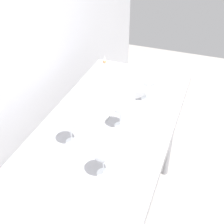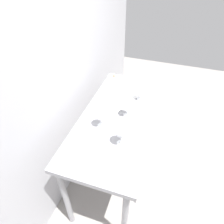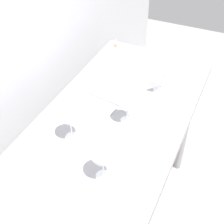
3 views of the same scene
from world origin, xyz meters
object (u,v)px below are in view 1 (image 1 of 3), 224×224
at_px(open_notebook, 95,108).
at_px(tasting_sheet_upper, 133,85).
at_px(wine_glass_near_center, 121,106).
at_px(wine_glass_near_left, 103,151).
at_px(tasting_sheet_lower, 41,167).
at_px(wine_glass_near_right, 148,79).
at_px(decanter_funnel, 105,67).
at_px(wine_glass_far_left, 70,120).

relative_size(open_notebook, tasting_sheet_upper, 1.28).
bearing_deg(wine_glass_near_center, wine_glass_near_left, -173.01).
relative_size(tasting_sheet_upper, tasting_sheet_lower, 1.00).
bearing_deg(tasting_sheet_lower, wine_glass_near_right, -2.90).
height_order(tasting_sheet_upper, decanter_funnel, decanter_funnel).
bearing_deg(wine_glass_far_left, tasting_sheet_upper, -11.20).
height_order(wine_glass_near_right, open_notebook, wine_glass_near_right).
bearing_deg(wine_glass_near_left, wine_glass_far_left, 58.23).
distance_m(wine_glass_near_center, tasting_sheet_upper, 0.43).
height_order(wine_glass_near_right, tasting_sheet_upper, wine_glass_near_right).
bearing_deg(decanter_funnel, tasting_sheet_lower, -176.56).
bearing_deg(tasting_sheet_upper, wine_glass_near_right, -96.17).
height_order(wine_glass_near_right, tasting_sheet_lower, wine_glass_near_right).
xyz_separation_m(wine_glass_far_left, open_notebook, (0.29, 0.01, -0.13)).
bearing_deg(wine_glass_near_left, tasting_sheet_lower, 102.70).
xyz_separation_m(wine_glass_near_right, tasting_sheet_lower, (-0.68, 0.29, -0.13)).
height_order(wine_glass_far_left, wine_glass_near_left, wine_glass_far_left).
height_order(open_notebook, decanter_funnel, decanter_funnel).
height_order(tasting_sheet_upper, tasting_sheet_lower, same).
xyz_separation_m(open_notebook, decanter_funnel, (0.41, 0.10, 0.04)).
height_order(wine_glass_far_left, open_notebook, wine_glass_far_left).
bearing_deg(tasting_sheet_lower, decanter_funnel, 23.63).
bearing_deg(open_notebook, wine_glass_near_right, -42.69).
bearing_deg(wine_glass_near_left, wine_glass_near_center, 6.99).
bearing_deg(tasting_sheet_lower, open_notebook, 14.50).
xyz_separation_m(tasting_sheet_lower, decanter_funnel, (0.89, 0.05, 0.04)).
xyz_separation_m(wine_glass_far_left, tasting_sheet_upper, (0.60, -0.12, -0.13)).
relative_size(wine_glass_near_right, decanter_funnel, 1.52).
bearing_deg(wine_glass_near_left, open_notebook, 27.69).
xyz_separation_m(open_notebook, tasting_sheet_lower, (-0.48, 0.05, -0.00)).
bearing_deg(wine_glass_near_left, decanter_funnel, 21.30).
bearing_deg(tasting_sheet_lower, tasting_sheet_upper, 7.97).
xyz_separation_m(tasting_sheet_upper, tasting_sheet_lower, (-0.79, 0.17, 0.00)).
height_order(wine_glass_near_left, open_notebook, wine_glass_near_left).
bearing_deg(wine_glass_near_center, wine_glass_near_right, -11.92).
bearing_deg(tasting_sheet_upper, open_notebook, -162.36).
xyz_separation_m(wine_glass_near_right, wine_glass_near_center, (-0.28, 0.06, -0.01)).
relative_size(open_notebook, decanter_funnel, 2.89).
distance_m(wine_glass_far_left, open_notebook, 0.31).
distance_m(wine_glass_near_right, tasting_sheet_upper, 0.21).
height_order(open_notebook, tasting_sheet_lower, open_notebook).
xyz_separation_m(tasting_sheet_upper, decanter_funnel, (0.09, 0.23, 0.04)).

